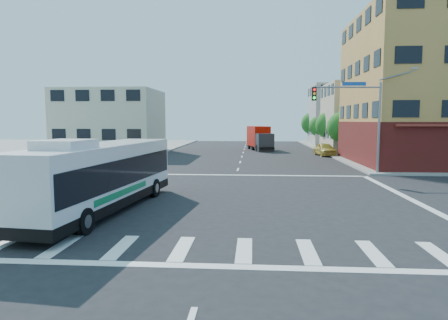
{
  "coord_description": "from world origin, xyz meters",
  "views": [
    {
      "loc": [
        1.26,
        -20.34,
        4.1
      ],
      "look_at": [
        -0.53,
        4.19,
        1.67
      ],
      "focal_mm": 32.0,
      "sensor_mm": 36.0,
      "label": 1
    }
  ],
  "objects": [
    {
      "name": "building_east_near",
      "position": [
        16.98,
        33.98,
        4.51
      ],
      "size": [
        12.06,
        10.06,
        9.0
      ],
      "color": "#B8A98C",
      "rests_on": "ground"
    },
    {
      "name": "signal_mast_ne",
      "position": [
        9.08,
        10.62,
        4.98
      ],
      "size": [
        7.91,
        1.13,
        8.07
      ],
      "color": "slate",
      "rests_on": "ground"
    },
    {
      "name": "street_tree_a",
      "position": [
        11.9,
        27.92,
        3.59
      ],
      "size": [
        3.6,
        3.6,
        5.53
      ],
      "color": "#332012",
      "rests_on": "ground"
    },
    {
      "name": "sidewalk_nw",
      "position": [
        -35.0,
        35.0,
        0.07
      ],
      "size": [
        50.0,
        50.0,
        0.15
      ],
      "primitive_type": "cube",
      "color": "gray",
      "rests_on": "ground"
    },
    {
      "name": "transit_bus",
      "position": [
        -5.52,
        -2.98,
        1.65
      ],
      "size": [
        3.59,
        11.59,
        3.38
      ],
      "rotation": [
        0.0,
        0.0,
        -0.1
      ],
      "color": "black",
      "rests_on": "ground"
    },
    {
      "name": "ground",
      "position": [
        0.0,
        0.0,
        0.0
      ],
      "size": [
        120.0,
        120.0,
        0.0
      ],
      "primitive_type": "plane",
      "color": "black",
      "rests_on": "ground"
    },
    {
      "name": "street_tree_c",
      "position": [
        11.9,
        43.92,
        3.46
      ],
      "size": [
        3.4,
        3.4,
        5.29
      ],
      "color": "#332012",
      "rests_on": "ground"
    },
    {
      "name": "building_east_far",
      "position": [
        16.98,
        47.98,
        5.01
      ],
      "size": [
        12.06,
        10.06,
        10.0
      ],
      "color": "#ADADA7",
      "rests_on": "ground"
    },
    {
      "name": "street_tree_d",
      "position": [
        11.9,
        51.92,
        3.88
      ],
      "size": [
        4.0,
        4.0,
        6.03
      ],
      "color": "#332012",
      "rests_on": "ground"
    },
    {
      "name": "street_tree_b",
      "position": [
        11.9,
        35.92,
        3.75
      ],
      "size": [
        3.8,
        3.8,
        5.79
      ],
      "color": "#332012",
      "rests_on": "ground"
    },
    {
      "name": "box_truck",
      "position": [
        2.2,
        35.44,
        1.61
      ],
      "size": [
        3.76,
        7.66,
        3.32
      ],
      "rotation": [
        0.0,
        0.0,
        0.23
      ],
      "color": "#26252A",
      "rests_on": "ground"
    },
    {
      "name": "building_west",
      "position": [
        -17.02,
        29.98,
        4.01
      ],
      "size": [
        12.06,
        10.06,
        8.0
      ],
      "color": "beige",
      "rests_on": "ground"
    },
    {
      "name": "parked_car",
      "position": [
        9.68,
        27.05,
        0.77
      ],
      "size": [
        2.39,
        4.7,
        1.53
      ],
      "primitive_type": "imported",
      "rotation": [
        0.0,
        0.0,
        0.13
      ],
      "color": "gold",
      "rests_on": "ground"
    }
  ]
}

